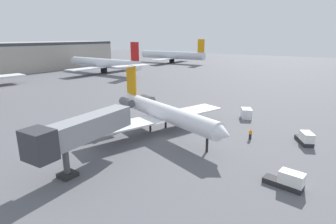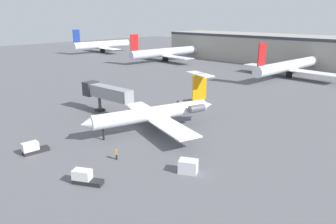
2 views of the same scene
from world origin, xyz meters
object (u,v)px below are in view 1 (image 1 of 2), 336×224
(ground_crew_marshaller, at_px, (250,134))
(baggage_tug_trailing, at_px, (288,181))
(jet_bridge, at_px, (77,132))
(baggage_tug_lead, at_px, (306,139))
(parked_airliner_east_mid, at_px, (104,63))
(regional_jet, at_px, (162,111))
(parked_airliner_east_end, at_px, (172,55))
(cargo_container_uld, at_px, (246,113))

(ground_crew_marshaller, distance_m, baggage_tug_trailing, 13.97)
(jet_bridge, bearing_deg, baggage_tug_trailing, -65.27)
(baggage_tug_lead, bearing_deg, baggage_tug_trailing, -178.18)
(ground_crew_marshaller, relative_size, parked_airliner_east_mid, 0.04)
(regional_jet, bearing_deg, baggage_tug_lead, -69.95)
(baggage_tug_trailing, bearing_deg, baggage_tug_lead, 1.82)
(regional_jet, height_order, baggage_tug_lead, regional_jet)
(jet_bridge, bearing_deg, ground_crew_marshaller, -32.05)
(regional_jet, relative_size, parked_airliner_east_mid, 0.66)
(regional_jet, xyz_separation_m, jet_bridge, (-16.52, 0.01, 1.28))
(parked_airliner_east_mid, bearing_deg, baggage_tug_trailing, -121.84)
(baggage_tug_lead, bearing_deg, parked_airliner_east_mid, 65.58)
(regional_jet, bearing_deg, parked_airliner_east_end, 32.94)
(ground_crew_marshaller, xyz_separation_m, parked_airliner_east_mid, (40.97, 76.86, 3.35))
(baggage_tug_lead, height_order, parked_airliner_east_end, parked_airliner_east_end)
(baggage_tug_trailing, bearing_deg, regional_jet, 72.18)
(baggage_tug_lead, distance_m, parked_airliner_east_mid, 92.52)
(regional_jet, distance_m, parked_airliner_east_end, 120.37)
(jet_bridge, xyz_separation_m, parked_airliner_east_end, (117.54, 65.43, -0.33))
(ground_crew_marshaller, distance_m, parked_airliner_east_mid, 87.16)
(baggage_tug_trailing, xyz_separation_m, parked_airliner_east_mid, (52.57, 84.64, 3.37))
(jet_bridge, distance_m, ground_crew_marshaller, 25.47)
(baggage_tug_trailing, xyz_separation_m, parked_airliner_east_end, (107.81, 86.57, 3.63))
(cargo_container_uld, relative_size, parked_airliner_east_end, 0.08)
(regional_jet, bearing_deg, cargo_container_uld, -30.27)
(ground_crew_marshaller, height_order, parked_airliner_east_end, parked_airliner_east_end)
(ground_crew_marshaller, distance_m, cargo_container_uld, 11.51)
(parked_airliner_east_end, bearing_deg, baggage_tug_lead, -137.35)
(regional_jet, xyz_separation_m, parked_airliner_east_mid, (45.77, 63.51, 0.69))
(baggage_tug_trailing, bearing_deg, parked_airliner_east_end, 38.76)
(jet_bridge, xyz_separation_m, baggage_tug_trailing, (9.73, -21.14, -3.96))
(baggage_tug_lead, bearing_deg, ground_crew_marshaller, 110.49)
(parked_airliner_east_end, bearing_deg, ground_crew_marshaller, -140.68)
(parked_airliner_east_mid, bearing_deg, ground_crew_marshaller, -118.06)
(ground_crew_marshaller, bearing_deg, baggage_tug_lead, -69.51)
(baggage_tug_lead, distance_m, cargo_container_uld, 14.08)
(baggage_tug_trailing, relative_size, parked_airliner_east_end, 0.10)
(ground_crew_marshaller, xyz_separation_m, baggage_tug_lead, (2.74, -7.32, -0.02))
(jet_bridge, height_order, parked_airliner_east_end, parked_airliner_east_end)
(jet_bridge, distance_m, baggage_tug_trailing, 23.60)
(ground_crew_marshaller, bearing_deg, parked_airliner_east_end, 39.32)
(baggage_tug_lead, bearing_deg, regional_jet, 110.05)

